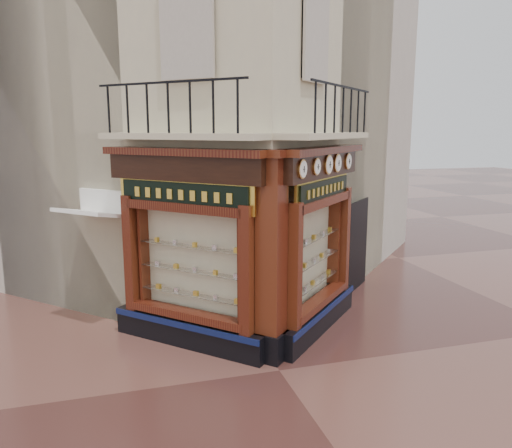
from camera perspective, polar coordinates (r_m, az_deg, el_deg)
name	(u,v)px	position (r m, az deg, el deg)	size (l,w,h in m)	color
ground	(279,370)	(9.49, 2.69, -16.38)	(80.00, 80.00, 0.00)	#43231F
main_building	(209,68)	(14.50, -5.36, 17.36)	(8.00, 8.00, 12.00)	#BFB395
neighbour_left	(116,91)	(16.65, -15.68, 14.43)	(8.00, 8.00, 11.00)	#BEB4A6
neighbour_right	(268,94)	(17.45, 1.34, 14.63)	(8.00, 8.00, 11.00)	#BEB4A6
shopfront_left	(187,251)	(9.92, -7.90, -3.03)	(2.86, 2.86, 3.98)	black
shopfront_right	(319,242)	(10.68, 7.21, -2.03)	(2.86, 2.86, 3.98)	black
corner_pilaster	(272,260)	(9.23, 1.79, -4.18)	(0.85, 0.85, 3.98)	black
balcony	(257,135)	(9.86, 0.07, 10.13)	(5.94, 2.97, 1.03)	#BFB395
clock_a	(302,169)	(9.09, 5.32, 6.26)	(0.28, 0.28, 0.35)	#C68C42
clock_b	(317,167)	(9.72, 6.93, 6.52)	(0.27, 0.27, 0.33)	#C68C42
clock_c	(328,165)	(10.32, 8.28, 6.73)	(0.32, 0.32, 0.40)	#C68C42
clock_d	(337,163)	(10.82, 9.28, 6.89)	(0.31, 0.31, 0.39)	#C68C42
clock_e	(348,161)	(11.48, 10.47, 7.07)	(0.29, 0.29, 0.36)	#C68C42
awning	(96,327)	(11.86, -17.82, -11.16)	(1.40, 0.84, 0.08)	white
signboard_left	(183,194)	(9.66, -8.34, 3.36)	(2.27, 2.27, 0.61)	gold
signboard_right	(324,189)	(10.46, 7.75, 3.94)	(2.01, 2.01, 0.54)	gold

